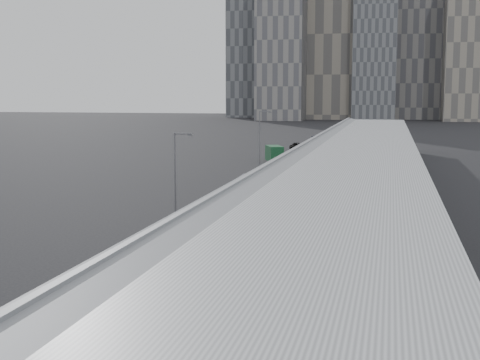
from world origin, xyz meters
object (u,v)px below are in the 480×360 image
(bus_1, at_px, (156,277))
(bus_9, at_px, (323,143))
(bus_2, at_px, (220,226))
(bus_3, at_px, (246,201))
(bus_6, at_px, (303,162))
(street_lamp_far, at_px, (261,136))
(bus_5, at_px, (289,172))
(bus_8, at_px, (321,149))
(bus_10, at_px, (331,139))
(bus_4, at_px, (269,183))
(street_lamp_near, at_px, (177,168))
(bus_7, at_px, (311,154))
(suv, at_px, (296,146))
(shipping_container, at_px, (274,153))

(bus_1, bearing_deg, bus_9, 86.79)
(bus_2, xyz_separation_m, bus_3, (-0.56, 12.73, 0.01))
(bus_6, height_order, street_lamp_far, street_lamp_far)
(bus_6, bearing_deg, bus_5, -86.12)
(bus_8, distance_m, bus_10, 28.40)
(bus_4, bearing_deg, bus_10, 91.35)
(bus_9, relative_size, street_lamp_near, 1.58)
(bus_3, relative_size, bus_7, 0.99)
(suv, bearing_deg, bus_7, -73.88)
(bus_10, distance_m, suv, 12.71)
(bus_2, height_order, bus_4, bus_2)
(bus_10, relative_size, suv, 2.78)
(bus_5, relative_size, bus_9, 0.91)
(bus_3, relative_size, street_lamp_far, 1.42)
(bus_9, distance_m, street_lamp_far, 40.31)
(bus_1, height_order, bus_7, bus_7)
(bus_3, relative_size, bus_6, 1.12)
(suv, bearing_deg, shipping_container, -87.13)
(bus_1, relative_size, bus_10, 0.99)
(bus_5, distance_m, bus_7, 27.66)
(bus_3, height_order, bus_9, bus_3)
(bus_3, xyz_separation_m, bus_7, (0.13, 55.45, 0.02))
(bus_3, relative_size, shipping_container, 2.48)
(street_lamp_near, bearing_deg, bus_8, 83.54)
(bus_8, xyz_separation_m, bus_9, (-0.99, 13.64, 0.12))
(street_lamp_near, xyz_separation_m, suv, (0.18, 86.47, -4.28))
(bus_2, distance_m, bus_7, 68.19)
(bus_2, bearing_deg, street_lamp_far, 96.45)
(bus_4, relative_size, street_lamp_far, 1.27)
(bus_2, bearing_deg, bus_9, 89.51)
(bus_10, bearing_deg, bus_9, -96.25)
(bus_4, bearing_deg, bus_7, 91.05)
(bus_1, distance_m, suv, 114.74)
(bus_5, distance_m, street_lamp_far, 16.29)
(bus_4, height_order, bus_7, bus_7)
(bus_1, distance_m, bus_2, 15.84)
(shipping_container, bearing_deg, bus_7, -38.17)
(bus_5, xyz_separation_m, street_lamp_near, (-7.37, -28.35, 3.46))
(bus_8, bearing_deg, bus_4, -88.59)
(bus_2, distance_m, street_lamp_near, 14.78)
(bus_6, height_order, bus_10, bus_10)
(bus_1, height_order, street_lamp_far, street_lamp_far)
(bus_6, height_order, bus_9, bus_9)
(bus_2, relative_size, bus_8, 1.08)
(bus_4, xyz_separation_m, suv, (-6.58, 70.69, -0.83))
(bus_2, distance_m, bus_4, 27.98)
(bus_2, distance_m, bus_6, 54.86)
(street_lamp_far, bearing_deg, street_lamp_near, -90.66)
(bus_5, xyz_separation_m, bus_6, (0.04, 14.33, -0.01))
(bus_8, height_order, street_lamp_near, street_lamp_near)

